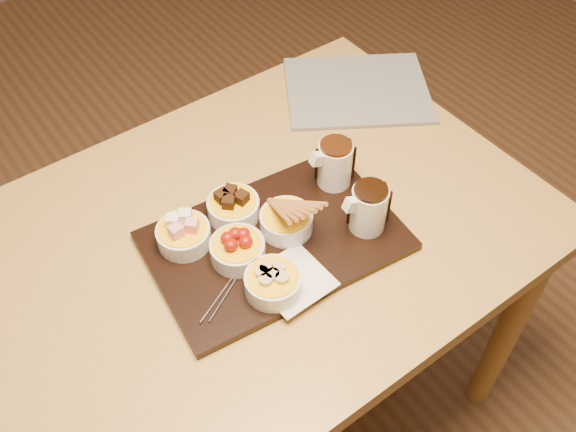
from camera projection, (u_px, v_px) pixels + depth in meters
ground at (251, 409)px, 1.78m from camera, size 5.00×5.00×0.00m
dining_table at (237, 270)px, 1.29m from camera, size 1.20×0.80×0.75m
serving_board at (275, 241)px, 1.20m from camera, size 0.49×0.35×0.02m
napkin at (293, 280)px, 1.13m from camera, size 0.12×0.12×0.00m
bowl_marshmallows at (184, 236)px, 1.18m from camera, size 0.10×0.10×0.04m
bowl_cake at (234, 208)px, 1.22m from camera, size 0.10×0.10×0.04m
bowl_strawberries at (238, 250)px, 1.15m from camera, size 0.10×0.10×0.04m
bowl_biscotti at (286, 222)px, 1.20m from camera, size 0.10×0.10×0.04m
bowl_bananas at (273, 283)px, 1.11m from camera, size 0.10×0.10×0.04m
pitcher_dark_chocolate at (368, 209)px, 1.18m from camera, size 0.08×0.08×0.09m
pitcher_milk_chocolate at (335, 164)px, 1.26m from camera, size 0.08×0.08×0.09m
fondue_skewers at (240, 267)px, 1.15m from camera, size 0.14×0.25×0.01m
newspaper at (357, 90)px, 1.51m from camera, size 0.42×0.40×0.01m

